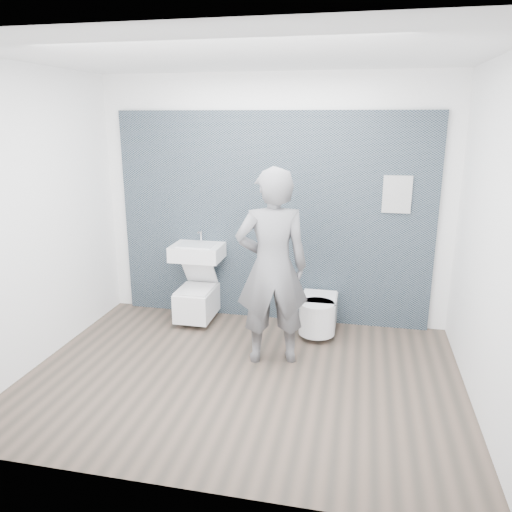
% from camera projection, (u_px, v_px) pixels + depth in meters
% --- Properties ---
extents(ground, '(4.00, 4.00, 0.00)m').
position_uv_depth(ground, '(242.00, 376.00, 4.65)').
color(ground, brown).
rests_on(ground, ground).
extents(room_shell, '(4.00, 4.00, 4.00)m').
position_uv_depth(room_shell, '(241.00, 190.00, 4.18)').
color(room_shell, white).
rests_on(room_shell, ground).
extents(tile_wall, '(3.60, 0.06, 2.40)m').
position_uv_depth(tile_wall, '(271.00, 316.00, 6.03)').
color(tile_wall, black).
rests_on(tile_wall, ground).
extents(washbasin, '(0.58, 0.43, 0.43)m').
position_uv_depth(washbasin, '(197.00, 252.00, 5.74)').
color(washbasin, white).
rests_on(washbasin, ground).
extents(toilet_square, '(0.40, 0.58, 0.71)m').
position_uv_depth(toilet_square, '(197.00, 301.00, 5.83)').
color(toilet_square, white).
rests_on(toilet_square, ground).
extents(toilet_rounded, '(0.39, 0.66, 0.36)m').
position_uv_depth(toilet_rounded, '(318.00, 314.00, 5.50)').
color(toilet_rounded, white).
rests_on(toilet_rounded, ground).
extents(info_placard, '(0.30, 0.03, 0.40)m').
position_uv_depth(info_placard, '(387.00, 328.00, 5.71)').
color(info_placard, white).
rests_on(info_placard, ground).
extents(visitor, '(0.79, 0.63, 1.91)m').
position_uv_depth(visitor, '(272.00, 268.00, 4.72)').
color(visitor, '#5E5E62').
rests_on(visitor, ground).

